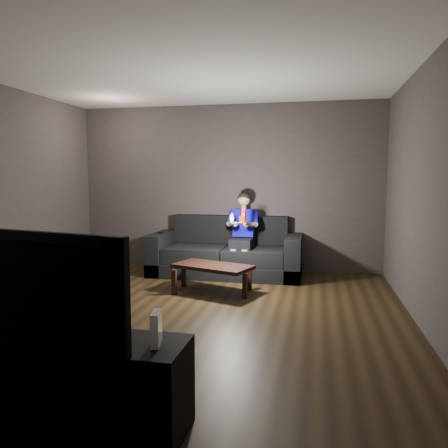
% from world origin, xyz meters
% --- Properties ---
extents(floor, '(5.00, 5.00, 0.00)m').
position_xyz_m(floor, '(0.00, 0.00, 0.00)').
color(floor, black).
rests_on(floor, ground).
extents(back_wall, '(5.00, 0.04, 2.70)m').
position_xyz_m(back_wall, '(0.00, 2.50, 1.35)').
color(back_wall, '#3A3433').
rests_on(back_wall, ground).
extents(front_wall, '(5.00, 0.04, 2.70)m').
position_xyz_m(front_wall, '(0.00, -2.50, 1.35)').
color(front_wall, '#3A3433').
rests_on(front_wall, ground).
extents(right_wall, '(0.04, 5.00, 2.70)m').
position_xyz_m(right_wall, '(2.50, 0.00, 1.35)').
color(right_wall, '#3A3433').
rests_on(right_wall, ground).
extents(ceiling, '(5.00, 5.00, 0.02)m').
position_xyz_m(ceiling, '(0.00, 0.00, 2.70)').
color(ceiling, beige).
rests_on(ceiling, back_wall).
extents(sofa, '(2.33, 1.01, 0.90)m').
position_xyz_m(sofa, '(0.08, 2.05, 0.29)').
color(sofa, black).
rests_on(sofa, floor).
extents(child, '(0.48, 0.59, 1.18)m').
position_xyz_m(child, '(0.35, 1.99, 0.76)').
color(child, black).
rests_on(child, sofa).
extents(wii_remote_red, '(0.06, 0.08, 0.20)m').
position_xyz_m(wii_remote_red, '(0.44, 1.53, 0.98)').
color(wii_remote_red, red).
rests_on(wii_remote_red, child).
extents(nunchuk_white, '(0.08, 0.11, 0.16)m').
position_xyz_m(nunchuk_white, '(0.27, 1.54, 0.94)').
color(nunchuk_white, white).
rests_on(nunchuk_white, child).
extents(wii_remote_black, '(0.07, 0.16, 0.03)m').
position_xyz_m(wii_remote_black, '(-0.96, 1.96, 0.65)').
color(wii_remote_black, black).
rests_on(wii_remote_black, sofa).
extents(coffee_table, '(1.13, 0.82, 0.37)m').
position_xyz_m(coffee_table, '(0.12, 0.94, 0.32)').
color(coffee_table, black).
rests_on(coffee_table, floor).
extents(media_console, '(1.56, 0.45, 0.56)m').
position_xyz_m(media_console, '(-0.06, -2.27, 0.28)').
color(media_console, black).
rests_on(media_console, floor).
extents(tv, '(1.15, 0.36, 0.66)m').
position_xyz_m(tv, '(-0.06, -2.27, 0.89)').
color(tv, black).
rests_on(tv, media_console).
extents(wii_console, '(0.08, 0.16, 0.20)m').
position_xyz_m(wii_console, '(0.56, -2.27, 0.65)').
color(wii_console, white).
rests_on(wii_console, media_console).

